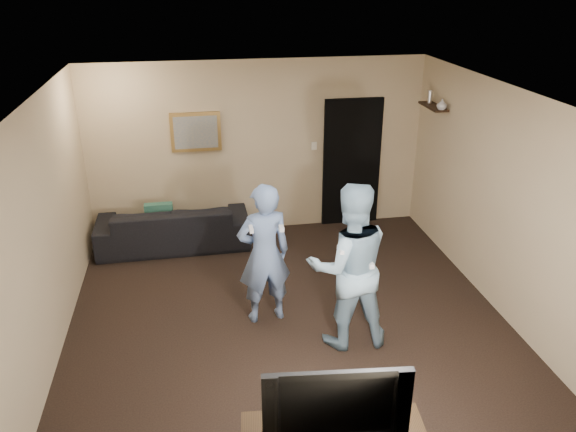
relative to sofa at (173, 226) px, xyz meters
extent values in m
plane|color=black|center=(1.32, -2.09, -0.32)|extent=(5.00, 5.00, 0.00)
cube|color=silver|center=(1.32, -2.09, 2.28)|extent=(5.00, 5.00, 0.04)
cube|color=tan|center=(1.32, 0.41, 0.98)|extent=(5.00, 0.04, 2.60)
cube|color=tan|center=(1.32, -4.59, 0.98)|extent=(5.00, 0.04, 2.60)
cube|color=tan|center=(-1.18, -2.09, 0.98)|extent=(0.04, 5.00, 2.60)
cube|color=tan|center=(3.82, -2.09, 0.98)|extent=(0.04, 5.00, 2.60)
imported|color=black|center=(0.00, 0.00, 0.00)|extent=(2.18, 0.87, 0.64)
cube|color=#18493C|center=(-0.19, 0.00, 0.16)|extent=(0.40, 0.13, 0.40)
cube|color=olive|center=(0.42, 0.38, 1.28)|extent=(0.72, 0.05, 0.57)
cube|color=slate|center=(0.42, 0.35, 1.28)|extent=(0.62, 0.01, 0.47)
cube|color=black|center=(2.77, 0.38, 0.68)|extent=(0.90, 0.06, 2.00)
cube|color=silver|center=(2.17, 0.38, 0.98)|extent=(0.08, 0.02, 0.12)
cube|color=black|center=(3.71, -0.29, 1.67)|extent=(0.20, 0.60, 0.03)
imported|color=#BCBDC2|center=(3.71, -0.56, 1.76)|extent=(0.16, 0.16, 0.14)
cylinder|color=silver|center=(3.71, -0.15, 1.78)|extent=(0.06, 0.06, 0.18)
imported|color=black|center=(1.28, -4.41, 0.50)|extent=(1.11, 0.26, 0.63)
imported|color=#6681B1|center=(1.06, -2.09, 0.52)|extent=(0.66, 0.48, 1.67)
cube|color=white|center=(0.90, -2.31, 0.94)|extent=(0.04, 0.14, 0.04)
cube|color=white|center=(1.22, -2.31, 0.93)|extent=(0.05, 0.09, 0.05)
imported|color=#87ACC4|center=(1.87, -2.67, 0.60)|extent=(0.91, 0.71, 1.84)
cube|color=white|center=(1.71, -2.89, 0.92)|extent=(0.04, 0.14, 0.04)
cube|color=white|center=(2.03, -2.89, 0.72)|extent=(0.05, 0.09, 0.05)
camera|label=1|loc=(0.36, -7.59, 3.44)|focal=35.00mm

